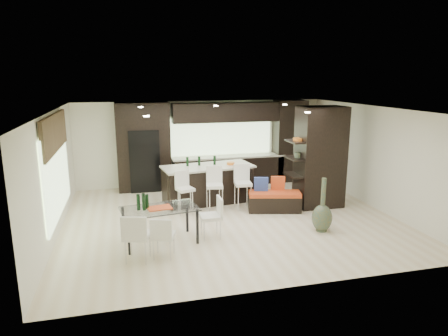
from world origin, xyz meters
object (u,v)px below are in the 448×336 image
object	(u,v)px
bench	(274,201)
stool_mid	(215,194)
floor_vase	(323,205)
stool_right	(243,192)
chair_far	(138,239)
chair_near	(164,238)
dining_table	(160,225)
kitchen_island	(208,184)
stool_left	(185,197)
chair_end	(211,219)

from	to	relation	value
bench	stool_mid	bearing A→B (deg)	-179.41
stool_mid	floor_vase	world-z (taller)	floor_vase
stool_right	chair_far	distance (m)	3.74
chair_near	dining_table	bearing A→B (deg)	108.41
bench	chair_far	bearing A→B (deg)	-135.63
kitchen_island	stool_left	size ratio (longest dim) A/B	2.81
kitchen_island	chair_far	distance (m)	3.89
chair_far	chair_end	xyz separation A→B (m)	(1.59, 0.76, -0.03)
kitchen_island	chair_end	bearing A→B (deg)	-107.99
dining_table	stool_mid	bearing A→B (deg)	38.91
bench	chair_near	xyz separation A→B (m)	(-3.09, -2.06, 0.13)
kitchen_island	dining_table	bearing A→B (deg)	-129.14
kitchen_island	bench	size ratio (longest dim) A/B	1.84
dining_table	chair_near	xyz separation A→B (m)	(0.00, -0.73, 0.01)
chair_far	chair_end	size ratio (longest dim) A/B	1.06
bench	dining_table	bearing A→B (deg)	-142.67
stool_mid	floor_vase	bearing A→B (deg)	-32.80
stool_mid	stool_left	bearing A→B (deg)	-170.74
chair_near	chair_far	world-z (taller)	chair_far
stool_left	stool_mid	size ratio (longest dim) A/B	0.93
bench	floor_vase	bearing A→B (deg)	-56.63
kitchen_island	floor_vase	world-z (taller)	floor_vase
stool_left	chair_end	world-z (taller)	stool_left
stool_left	floor_vase	size ratio (longest dim) A/B	0.71
stool_mid	dining_table	bearing A→B (deg)	-122.53
kitchen_island	stool_left	world-z (taller)	kitchen_island
floor_vase	dining_table	bearing A→B (deg)	176.12
stool_mid	chair_far	world-z (taller)	stool_mid
dining_table	stool_left	bearing A→B (deg)	56.64
kitchen_island	stool_right	bearing A→B (deg)	-55.39
bench	stool_right	bearing A→B (deg)	168.32
floor_vase	dining_table	distance (m)	3.65
stool_left	chair_far	world-z (taller)	stool_left
stool_left	stool_mid	bearing A→B (deg)	-18.58
floor_vase	chair_end	world-z (taller)	floor_vase
dining_table	chair_end	bearing A→B (deg)	-8.28
stool_mid	bench	xyz separation A→B (m)	(1.52, -0.37, -0.22)
chair_near	chair_far	xyz separation A→B (m)	(-0.49, -0.03, 0.06)
stool_left	stool_right	distance (m)	1.54
stool_right	chair_near	xyz separation A→B (m)	(-2.33, -2.42, -0.09)
dining_table	kitchen_island	bearing A→B (deg)	50.06
chair_near	bench	bearing A→B (deg)	52.06
bench	chair_end	size ratio (longest dim) A/B	1.63
kitchen_island	stool_mid	bearing A→B (deg)	-97.48
floor_vase	chair_near	size ratio (longest dim) A/B	1.61
stool_left	floor_vase	bearing A→B (deg)	-52.04
stool_left	stool_right	xyz separation A→B (m)	(1.54, -0.02, 0.04)
stool_mid	dining_table	world-z (taller)	stool_mid
floor_vase	chair_far	world-z (taller)	floor_vase
stool_mid	chair_end	size ratio (longest dim) A/B	1.15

